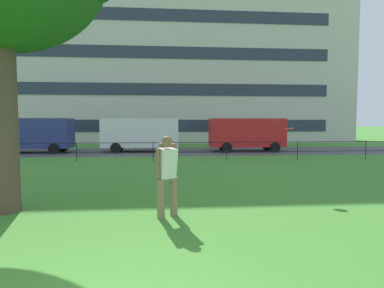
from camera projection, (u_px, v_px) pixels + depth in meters
street_strip at (156, 152)px, 22.08m from camera, size 80.00×6.25×0.01m
park_fence at (153, 148)px, 16.66m from camera, size 38.15×0.04×1.00m
person_thrower at (167, 173)px, 6.86m from camera, size 0.47×0.88×1.71m
frisbee at (289, 129)px, 9.25m from camera, size 0.35×0.35×0.06m
panel_van_right at (32, 133)px, 21.09m from camera, size 5.00×2.10×2.24m
panel_van_far_left at (141, 133)px, 21.86m from camera, size 5.01×2.11×2.24m
panel_van_far_right at (247, 133)px, 22.28m from camera, size 5.06×2.22×2.24m
apartment_building_background at (156, 50)px, 37.13m from camera, size 39.32×15.64×20.38m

